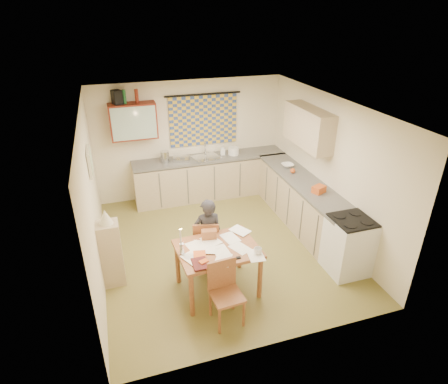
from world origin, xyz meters
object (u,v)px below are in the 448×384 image
object	(u,v)px
person	(208,235)
shelf_stand	(111,254)
dining_table	(218,269)
chair_far	(207,252)
counter_right	(303,203)
counter_back	(211,177)
stove	(348,245)

from	to	relation	value
person	shelf_stand	bearing A→B (deg)	-2.53
dining_table	shelf_stand	size ratio (longest dim) A/B	1.13
chair_far	counter_right	bearing A→B (deg)	-146.28
chair_far	counter_back	bearing A→B (deg)	-92.24
shelf_stand	chair_far	bearing A→B (deg)	-1.66
counter_back	shelf_stand	bearing A→B (deg)	-132.89
counter_right	chair_far	bearing A→B (deg)	-161.31
chair_far	dining_table	bearing A→B (deg)	105.97
counter_right	shelf_stand	xyz separation A→B (m)	(-3.54, -0.66, 0.07)
dining_table	counter_right	bearing A→B (deg)	28.63
counter_back	stove	size ratio (longest dim) A/B	3.49
stove	chair_far	size ratio (longest dim) A/B	1.08
chair_far	shelf_stand	distance (m)	1.47
counter_right	shelf_stand	distance (m)	3.60
counter_right	dining_table	world-z (taller)	counter_right
counter_right	stove	size ratio (longest dim) A/B	3.12
counter_right	person	bearing A→B (deg)	-159.81
counter_back	stove	xyz separation A→B (m)	(1.34, -3.19, 0.02)
counter_back	counter_right	distance (m)	2.17
counter_right	shelf_stand	bearing A→B (deg)	-169.37
stove	shelf_stand	size ratio (longest dim) A/B	0.90
counter_right	person	distance (m)	2.22
counter_right	person	xyz separation A→B (m)	(-2.08, -0.76, 0.17)
counter_back	dining_table	size ratio (longest dim) A/B	2.78
counter_back	chair_far	world-z (taller)	counter_back
stove	shelf_stand	bearing A→B (deg)	166.98
counter_right	stove	world-z (taller)	stove
shelf_stand	dining_table	bearing A→B (deg)	-23.64
counter_right	chair_far	world-z (taller)	counter_right
counter_back	chair_far	size ratio (longest dim) A/B	3.75
counter_right	counter_back	bearing A→B (deg)	128.15
chair_far	shelf_stand	xyz separation A→B (m)	(-1.45, 0.04, 0.25)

